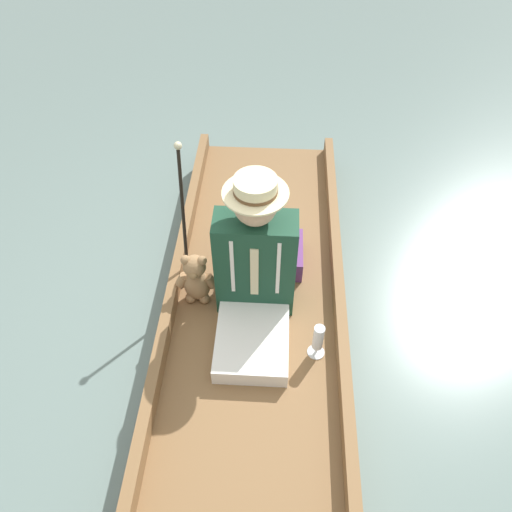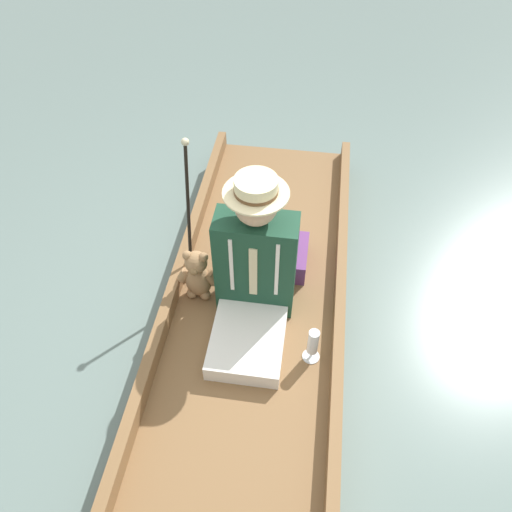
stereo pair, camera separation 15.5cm
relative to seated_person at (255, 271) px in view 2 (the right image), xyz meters
The scene contains 7 objects.
ground_plane 0.52m from the seated_person, 85.66° to the left, with size 16.00×16.00×0.00m, color slate.
punt_boat 0.43m from the seated_person, 85.66° to the left, with size 1.05×3.35×0.27m.
seat_cushion 0.48m from the seated_person, 96.08° to the right, with size 0.47×0.33×0.15m.
seated_person is the anchor object (origin of this frame).
teddy_bear 0.40m from the seated_person, 11.96° to the right, with size 0.25×0.15×0.36m.
wine_glass 0.49m from the seated_person, 142.08° to the left, with size 0.10×0.10×0.24m.
walking_cane 0.55m from the seated_person, 35.96° to the right, with size 0.04×0.25×0.89m.
Camera 2 is at (-0.26, 1.67, 2.57)m, focal length 35.00 mm.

